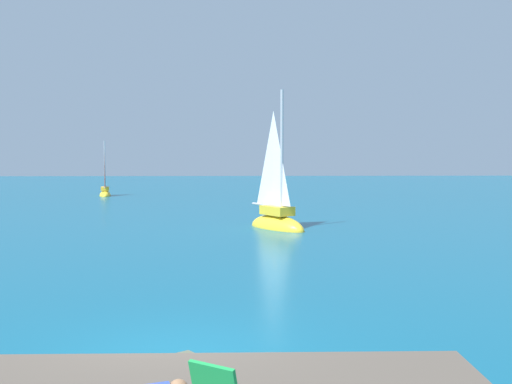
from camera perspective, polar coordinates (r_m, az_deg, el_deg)
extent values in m
plane|color=#0F5675|center=(10.11, -7.69, -15.63)|extent=(160.00, 160.00, 0.00)
ellipsoid|color=yellow|center=(26.57, 2.04, -3.52)|extent=(2.97, 3.62, 1.22)
cube|color=yellow|center=(26.48, 2.04, -1.79)|extent=(1.56, 1.76, 0.40)
cylinder|color=#B7B7BC|center=(26.09, 2.50, 3.77)|extent=(0.13, 0.13, 5.53)
cylinder|color=#B2B2B7|center=(27.08, 1.05, -1.27)|extent=(1.31, 1.90, 0.11)
pyramid|color=white|center=(26.59, 1.68, 3.29)|extent=(1.03, 1.51, 4.20)
ellipsoid|color=yellow|center=(48.53, -14.32, -0.36)|extent=(1.33, 2.63, 0.86)
cube|color=yellow|center=(48.50, -14.33, 0.32)|extent=(0.80, 1.20, 0.28)
cylinder|color=#B7B7BC|center=(48.66, -14.35, 2.48)|extent=(0.09, 0.09, 3.93)
cylinder|color=#B2B2B7|center=(47.94, -14.35, 0.44)|extent=(0.37, 1.56, 0.08)
pyramid|color=#DB4C38|center=(48.23, -14.37, 2.28)|extent=(0.29, 1.24, 2.99)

